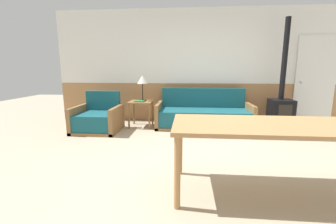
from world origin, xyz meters
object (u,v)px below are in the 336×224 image
Objects in this scene: wood_stove at (281,104)px; couch at (203,116)px; dining_table at (281,130)px; armchair at (98,120)px; side_table at (141,106)px; table_lamp at (142,81)px.

couch is at bearing -177.23° from wood_stove.
couch is 1.72m from wood_stove.
wood_stove reaches higher than dining_table.
side_table is (0.83, 0.45, 0.23)m from armchair.
table_lamp is at bearing 178.53° from couch.
armchair reaches higher than side_table.
dining_table is (2.82, -2.21, 0.44)m from armchair.
couch is 3.60× the size of side_table.
couch is 2.30m from armchair.
couch is 2.28× the size of armchair.
armchair is 1.58× the size of side_table.
wood_stove is at bearing 2.51° from side_table.
table_lamp is at bearing 73.37° from side_table.
couch is 0.96× the size of dining_table.
armchair is 3.98m from wood_stove.
wood_stove is (3.10, 0.14, 0.07)m from side_table.
armchair is at bearing -151.40° from side_table.
wood_stove is (3.07, 0.05, -0.49)m from table_lamp.
table_lamp reaches higher than armchair.
couch is 2.81m from dining_table.
wood_stove is (3.93, 0.59, 0.30)m from armchair.
couch is at bearing -1.47° from table_lamp.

